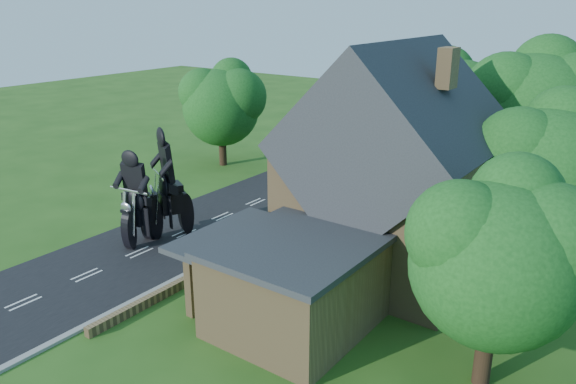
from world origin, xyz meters
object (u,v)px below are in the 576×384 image
Objects in this scene: garden_wall at (271,237)px; house at (394,176)px; annex at (293,283)px; motorcycle_follow at (171,220)px; motorcycle_lead at (139,231)px.

garden_wall is 7.52m from house.
motorcycle_follow is (-10.15, 3.20, -0.90)m from annex.
motorcycle_lead is at bearing 172.05° from annex.
garden_wall is at bearing -170.83° from house.
annex is (-0.62, -6.80, -2.58)m from house.
garden_wall is 5.31m from motorcycle_follow.
garden_wall is 8.19m from annex.
house reaches higher than annex.
motorcycle_follow is (-10.78, -3.60, -3.47)m from house.
motorcycle_lead is (-10.62, 1.48, -1.02)m from annex.
house is at bearing 9.17° from garden_wall.
annex reaches higher than motorcycle_lead.
motorcycle_lead is 1.78m from motorcycle_follow.
house is 1.45× the size of annex.
motorcycle_follow is (-4.58, -2.60, 0.67)m from garden_wall.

